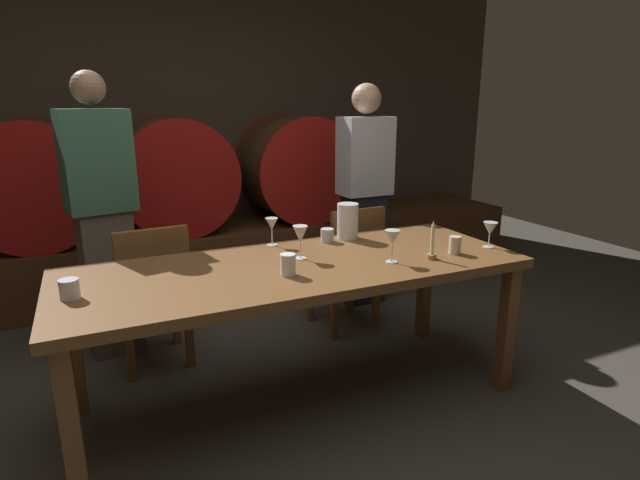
% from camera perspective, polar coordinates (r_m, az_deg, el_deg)
% --- Properties ---
extents(ground_plane, '(9.24, 9.24, 0.00)m').
position_cam_1_polar(ground_plane, '(2.63, -5.32, -20.89)').
color(ground_plane, '#3F3A33').
extents(back_wall, '(7.11, 0.24, 2.90)m').
position_cam_1_polar(back_wall, '(4.93, -17.32, 13.42)').
color(back_wall, '#473A2D').
rests_on(back_wall, ground).
extents(barrel_shelf, '(6.40, 0.90, 0.50)m').
position_cam_1_polar(barrel_shelf, '(4.58, -15.19, -1.79)').
color(barrel_shelf, '#4C2D16').
rests_on(barrel_shelf, ground).
extents(wine_barrel_left, '(0.94, 0.79, 0.94)m').
position_cam_1_polar(wine_barrel_left, '(4.39, -29.44, 5.62)').
color(wine_barrel_left, '#513319').
rests_on(wine_barrel_left, barrel_shelf).
extents(wine_barrel_center, '(0.94, 0.79, 0.94)m').
position_cam_1_polar(wine_barrel_center, '(4.42, -16.17, 7.04)').
color(wine_barrel_center, brown).
rests_on(wine_barrel_center, barrel_shelf).
extents(wine_barrel_right, '(0.94, 0.79, 0.94)m').
position_cam_1_polar(wine_barrel_right, '(4.71, -2.79, 8.09)').
color(wine_barrel_right, '#513319').
rests_on(wine_barrel_right, barrel_shelf).
extents(dining_table, '(2.29, 0.86, 0.77)m').
position_cam_1_polar(dining_table, '(2.56, -2.53, -4.24)').
color(dining_table, brown).
rests_on(dining_table, ground).
extents(chair_left, '(0.43, 0.43, 0.88)m').
position_cam_1_polar(chair_left, '(3.12, -18.32, -5.39)').
color(chair_left, brown).
rests_on(chair_left, ground).
extents(chair_right, '(0.43, 0.43, 0.88)m').
position_cam_1_polar(chair_right, '(3.47, 3.25, -2.55)').
color(chair_right, brown).
rests_on(chair_right, ground).
extents(guest_left, '(0.42, 0.31, 1.73)m').
position_cam_1_polar(guest_left, '(3.32, -23.25, 2.43)').
color(guest_left, brown).
rests_on(guest_left, ground).
extents(guest_right, '(0.39, 0.25, 1.68)m').
position_cam_1_polar(guest_right, '(3.90, 5.01, 5.12)').
color(guest_right, black).
rests_on(guest_right, ground).
extents(candle_center, '(0.05, 0.05, 0.20)m').
position_cam_1_polar(candle_center, '(2.66, 12.49, -0.93)').
color(candle_center, olive).
rests_on(candle_center, dining_table).
extents(pitcher, '(0.13, 0.13, 0.21)m').
position_cam_1_polar(pitcher, '(2.99, 3.13, 2.14)').
color(pitcher, white).
rests_on(pitcher, dining_table).
extents(wine_glass_far_left, '(0.07, 0.07, 0.16)m').
position_cam_1_polar(wine_glass_far_left, '(2.84, -5.46, 1.70)').
color(wine_glass_far_left, silver).
rests_on(wine_glass_far_left, dining_table).
extents(wine_glass_center_left, '(0.08, 0.08, 0.17)m').
position_cam_1_polar(wine_glass_center_left, '(2.58, -2.24, 0.57)').
color(wine_glass_center_left, white).
rests_on(wine_glass_center_left, dining_table).
extents(wine_glass_center_right, '(0.08, 0.08, 0.17)m').
position_cam_1_polar(wine_glass_center_right, '(2.55, 8.15, 0.18)').
color(wine_glass_center_right, silver).
rests_on(wine_glass_center_right, dining_table).
extents(wine_glass_far_right, '(0.08, 0.08, 0.14)m').
position_cam_1_polar(wine_glass_far_right, '(2.94, 18.60, 1.17)').
color(wine_glass_far_right, silver).
rests_on(wine_glass_far_right, dining_table).
extents(cup_far_left, '(0.08, 0.08, 0.08)m').
position_cam_1_polar(cup_far_left, '(2.32, -26.38, -4.98)').
color(cup_far_left, silver).
rests_on(cup_far_left, dining_table).
extents(cup_center_left, '(0.07, 0.07, 0.10)m').
position_cam_1_polar(cup_center_left, '(2.36, -3.62, -2.79)').
color(cup_center_left, white).
rests_on(cup_center_left, dining_table).
extents(cup_center_right, '(0.08, 0.08, 0.08)m').
position_cam_1_polar(cup_center_right, '(2.92, 0.82, 0.54)').
color(cup_center_right, silver).
rests_on(cup_center_right, dining_table).
extents(cup_far_right, '(0.06, 0.06, 0.09)m').
position_cam_1_polar(cup_far_right, '(2.78, 14.95, -0.55)').
color(cup_far_right, beige).
rests_on(cup_far_right, dining_table).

